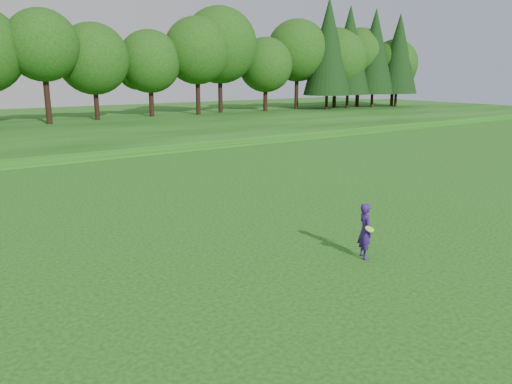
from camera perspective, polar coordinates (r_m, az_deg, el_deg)
ground at (r=13.32m, az=-5.67°, el=-9.56°), size 140.00×140.00×0.00m
walking_path at (r=31.73m, az=-23.78°, el=2.97°), size 130.00×1.60×0.04m
woman at (r=14.57m, az=12.38°, el=-4.36°), size 0.63×0.81×1.62m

